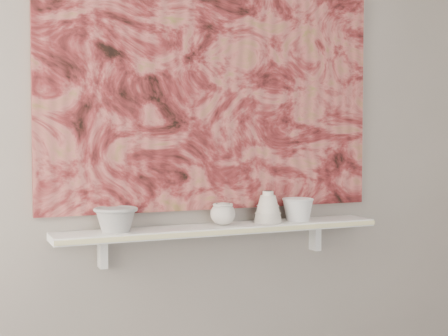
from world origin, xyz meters
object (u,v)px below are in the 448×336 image
painting (215,80)px  bowl_grey (116,219)px  shelf (223,229)px  bowl_white (298,209)px  cup_cream (223,214)px  bell_vessel (268,207)px

painting → bowl_grey: (-0.45, -0.08, -0.56)m
shelf → bowl_white: bearing=0.0°
shelf → bowl_white: bowl_white is taller
painting → cup_cream: bearing=-89.7°
shelf → bowl_white: size_ratio=10.08×
shelf → painting: size_ratio=0.93×
painting → bell_vessel: (0.21, -0.08, -0.54)m
bowl_grey → cup_cream: size_ratio=1.64×
bowl_grey → bell_vessel: bell_vessel is taller
bowl_grey → bell_vessel: bearing=0.0°
shelf → painting: painting is taller
shelf → bowl_grey: bearing=180.0°
painting → shelf: bearing=-90.0°
bell_vessel → bowl_grey: bearing=180.0°
shelf → bell_vessel: bearing=0.0°
bowl_white → bell_vessel: bearing=180.0°
bowl_grey → cup_cream: 0.45m
shelf → bowl_white: (0.36, 0.00, 0.07)m
bowl_white → cup_cream: bearing=180.0°
shelf → cup_cream: cup_cream is taller
bowl_grey → bell_vessel: 0.66m
cup_cream → shelf: bearing=180.0°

